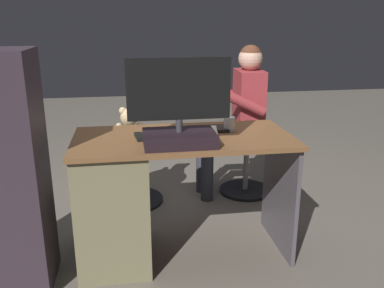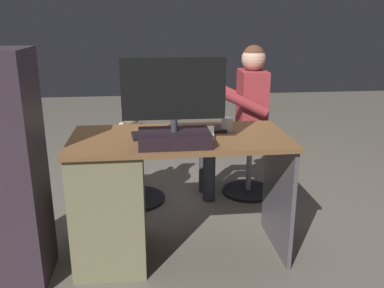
# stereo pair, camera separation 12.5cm
# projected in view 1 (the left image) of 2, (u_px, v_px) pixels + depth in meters

# --- Properties ---
(ground_plane) EXTENTS (10.00, 10.00, 0.00)m
(ground_plane) POSITION_uv_depth(u_px,v_px,m) (176.00, 219.00, 3.02)
(ground_plane) COLOR #655E53
(desk) EXTENTS (1.26, 0.62, 0.76)m
(desk) POSITION_uv_depth(u_px,v_px,m) (129.00, 196.00, 2.44)
(desk) COLOR brown
(desk) RESTS_ON ground_plane
(monitor) EXTENTS (0.55, 0.25, 0.47)m
(monitor) POSITION_uv_depth(u_px,v_px,m) (179.00, 119.00, 2.19)
(monitor) COLOR black
(monitor) RESTS_ON desk
(keyboard) EXTENTS (0.42, 0.14, 0.02)m
(keyboard) POSITION_uv_depth(u_px,v_px,m) (193.00, 130.00, 2.49)
(keyboard) COLOR black
(keyboard) RESTS_ON desk
(computer_mouse) EXTENTS (0.06, 0.10, 0.04)m
(computer_mouse) POSITION_uv_depth(u_px,v_px,m) (148.00, 130.00, 2.44)
(computer_mouse) COLOR #212823
(computer_mouse) RESTS_ON desk
(cup) EXTENTS (0.07, 0.07, 0.09)m
(cup) POSITION_uv_depth(u_px,v_px,m) (229.00, 124.00, 2.48)
(cup) COLOR white
(cup) RESTS_ON desk
(tv_remote) EXTENTS (0.06, 0.15, 0.02)m
(tv_remote) POSITION_uv_depth(u_px,v_px,m) (140.00, 137.00, 2.34)
(tv_remote) COLOR black
(tv_remote) RESTS_ON desk
(notebook_binder) EXTENTS (0.27, 0.33, 0.02)m
(notebook_binder) POSITION_uv_depth(u_px,v_px,m) (198.00, 134.00, 2.39)
(notebook_binder) COLOR beige
(notebook_binder) RESTS_ON desk
(office_chair_teddy) EXTENTS (0.48, 0.48, 0.47)m
(office_chair_teddy) POSITION_uv_depth(u_px,v_px,m) (132.00, 170.00, 3.23)
(office_chair_teddy) COLOR black
(office_chair_teddy) RESTS_ON ground_plane
(teddy_bear) EXTENTS (0.21, 0.21, 0.30)m
(teddy_bear) POSITION_uv_depth(u_px,v_px,m) (130.00, 128.00, 3.14)
(teddy_bear) COLOR #D1AF80
(teddy_bear) RESTS_ON office_chair_teddy
(visitor_chair) EXTENTS (0.43, 0.43, 0.47)m
(visitor_chair) POSITION_uv_depth(u_px,v_px,m) (246.00, 160.00, 3.41)
(visitor_chair) COLOR black
(visitor_chair) RESTS_ON ground_plane
(person) EXTENTS (0.52, 0.49, 1.22)m
(person) POSITION_uv_depth(u_px,v_px,m) (239.00, 109.00, 3.26)
(person) COLOR maroon
(person) RESTS_ON ground_plane
(equipment_rack) EXTENTS (0.44, 0.36, 1.27)m
(equipment_rack) POSITION_uv_depth(u_px,v_px,m) (0.00, 176.00, 2.11)
(equipment_rack) COLOR #322630
(equipment_rack) RESTS_ON ground_plane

